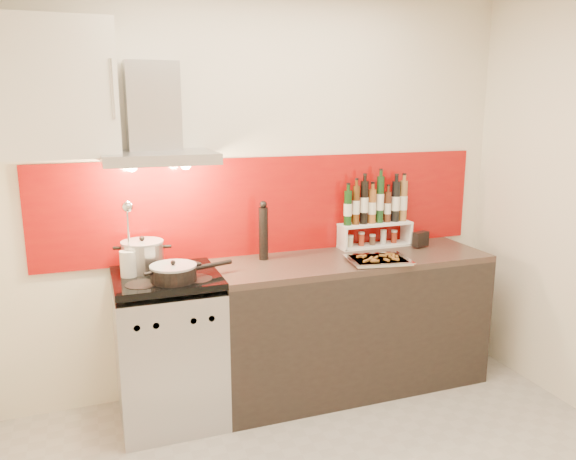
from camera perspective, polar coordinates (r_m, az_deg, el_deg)
name	(u,v)px	position (r m, az deg, el deg)	size (l,w,h in m)	color
back_wall	(265,194)	(3.68, -2.39, 3.72)	(3.40, 0.02, 2.60)	silver
backsplash	(272,205)	(3.70, -1.59, 2.51)	(3.00, 0.02, 0.64)	#970809
range_stove	(169,350)	(3.49, -11.95, -11.80)	(0.60, 0.60, 0.91)	#B7B7BA
counter	(351,322)	(3.82, 6.38, -9.27)	(1.80, 0.60, 0.90)	black
range_hood	(155,127)	(3.33, -13.33, 10.12)	(0.62, 0.50, 0.61)	#B7B7BA
upper_cabinet	(47,89)	(3.30, -23.27, 13.05)	(0.70, 0.35, 0.72)	silver
stock_pot	(143,256)	(3.40, -14.53, -2.56)	(0.25, 0.25, 0.21)	#B7B7BA
saute_pan	(175,273)	(3.19, -11.44, -4.26)	(0.49, 0.26, 0.12)	black
utensil_jar	(128,255)	(3.30, -15.90, -2.50)	(0.10, 0.14, 0.46)	silver
pepper_mill	(263,231)	(3.56, -2.51, -0.14)	(0.06, 0.06, 0.38)	black
step_shelf	(376,215)	(3.92, 8.95, 1.50)	(0.52, 0.14, 0.49)	white
caddy_box	(421,239)	(3.99, 13.32, -0.91)	(0.12, 0.05, 0.10)	black
baking_tray	(378,260)	(3.58, 9.15, -2.99)	(0.42, 0.35, 0.03)	silver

